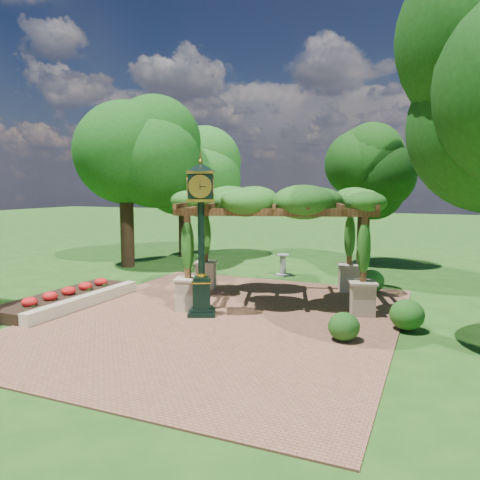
% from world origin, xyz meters
% --- Properties ---
extents(ground, '(120.00, 120.00, 0.00)m').
position_xyz_m(ground, '(0.00, 0.00, 0.00)').
color(ground, '#1E4714').
rests_on(ground, ground).
extents(brick_plaza, '(10.00, 12.00, 0.04)m').
position_xyz_m(brick_plaza, '(0.00, 1.00, 0.02)').
color(brick_plaza, brown).
rests_on(brick_plaza, ground).
extents(border_wall, '(0.35, 5.00, 0.40)m').
position_xyz_m(border_wall, '(-4.60, 0.50, 0.20)').
color(border_wall, '#C6B793').
rests_on(border_wall, ground).
extents(flower_bed, '(1.50, 5.00, 0.36)m').
position_xyz_m(flower_bed, '(-5.50, 0.50, 0.18)').
color(flower_bed, red).
rests_on(flower_bed, ground).
extents(pedestal_clock, '(1.22, 1.22, 4.65)m').
position_xyz_m(pedestal_clock, '(-0.66, 1.10, 2.78)').
color(pedestal_clock, black).
rests_on(pedestal_clock, brick_plaza).
extents(pergola, '(7.09, 5.55, 3.91)m').
position_xyz_m(pergola, '(0.77, 3.76, 3.21)').
color(pergola, tan).
rests_on(pergola, brick_plaza).
extents(sundial, '(0.68, 0.68, 0.95)m').
position_xyz_m(sundial, '(-0.38, 8.16, 0.42)').
color(sundial, gray).
rests_on(sundial, ground).
extents(shrub_front, '(0.97, 0.97, 0.72)m').
position_xyz_m(shrub_front, '(3.75, 0.39, 0.40)').
color(shrub_front, '#205418').
rests_on(shrub_front, brick_plaza).
extents(shrub_mid, '(1.20, 1.20, 0.83)m').
position_xyz_m(shrub_mid, '(5.16, 1.96, 0.45)').
color(shrub_mid, '#235919').
rests_on(shrub_mid, brick_plaza).
extents(shrub_back, '(0.98, 0.98, 0.83)m').
position_xyz_m(shrub_back, '(3.65, 6.21, 0.46)').
color(shrub_back, '#21641C').
rests_on(shrub_back, brick_plaza).
extents(tree_west_near, '(4.60, 4.60, 8.31)m').
position_xyz_m(tree_west_near, '(-8.12, 7.48, 5.71)').
color(tree_west_near, black).
rests_on(tree_west_near, ground).
extents(tree_west_far, '(4.07, 4.07, 7.70)m').
position_xyz_m(tree_west_far, '(-7.19, 11.41, 5.28)').
color(tree_west_far, black).
rests_on(tree_west_far, ground).
extents(tree_north, '(3.39, 3.39, 6.52)m').
position_xyz_m(tree_north, '(2.40, 12.33, 4.46)').
color(tree_north, '#322214').
rests_on(tree_north, ground).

